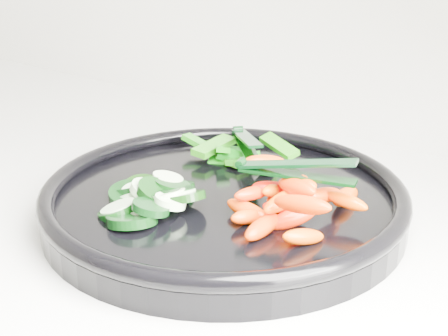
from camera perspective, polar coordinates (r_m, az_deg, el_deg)
The scene contains 6 objects.
veggie_tray at distance 0.64m, azimuth 0.00°, elevation -2.87°, with size 0.39×0.39×0.04m.
cucumber_pile at distance 0.62m, azimuth -6.72°, elevation -2.58°, with size 0.12×0.13×0.04m.
carrot_pile at distance 0.59m, azimuth 6.03°, elevation -2.95°, with size 0.14×0.16×0.06m.
pepper_pile at distance 0.73m, azimuth 1.13°, elevation 1.30°, with size 0.13×0.10×0.03m.
tong_carrot at distance 0.58m, azimuth 6.33°, elevation -0.09°, with size 0.11×0.05×0.02m.
tong_pepper at distance 0.72m, azimuth 2.01°, elevation 2.40°, with size 0.09×0.09×0.02m.
Camera 1 is at (0.48, 1.23, 1.22)m, focal length 50.00 mm.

